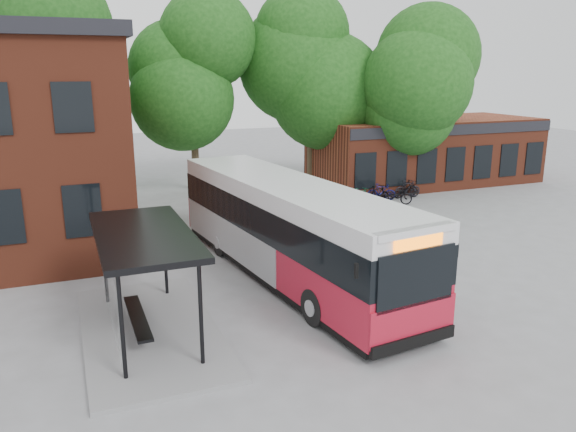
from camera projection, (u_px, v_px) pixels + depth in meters
name	position (u px, v px, depth m)	size (l,w,h in m)	color
ground	(289.00, 295.00, 17.86)	(100.00, 100.00, 0.00)	gray
shop_row	(425.00, 151.00, 35.37)	(14.00, 6.20, 4.00)	maroon
bus_shelter	(147.00, 283.00, 14.96)	(3.60, 7.00, 2.90)	black
bike_rail	(378.00, 199.00, 30.15)	(5.20, 0.10, 0.38)	black
tree_0	(62.00, 99.00, 28.62)	(7.92, 7.92, 11.00)	#154211
tree_1	(193.00, 101.00, 32.14)	(7.92, 7.92, 10.40)	#154211
tree_2	(311.00, 94.00, 33.72)	(7.92, 7.92, 11.00)	#154211
tree_3	(419.00, 111.00, 32.18)	(7.04, 7.04, 9.28)	#154211
city_bus	(288.00, 230.00, 19.12)	(2.78, 13.06, 3.32)	#AF142A
bicycle_0	(330.00, 197.00, 29.54)	(0.62, 1.78, 0.93)	black
bicycle_1	(360.00, 197.00, 29.43)	(0.46, 1.61, 0.97)	#0D3F26
bicycle_2	(364.00, 199.00, 29.13)	(0.58, 1.66, 0.87)	black
bicycle_3	(377.00, 196.00, 29.39)	(0.52, 1.85, 1.11)	black
bicycle_4	(395.00, 196.00, 29.64)	(0.65, 1.87, 0.98)	black
bicycle_5	(381.00, 192.00, 30.71)	(0.44, 1.54, 0.93)	#0E1255
bicycle_6	(406.00, 191.00, 31.26)	(0.54, 1.55, 0.82)	black
bicycle_7	(403.00, 188.00, 31.75)	(0.46, 1.62, 0.97)	black
bicycle_extra_0	(408.00, 189.00, 31.50)	(0.45, 1.58, 0.95)	black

